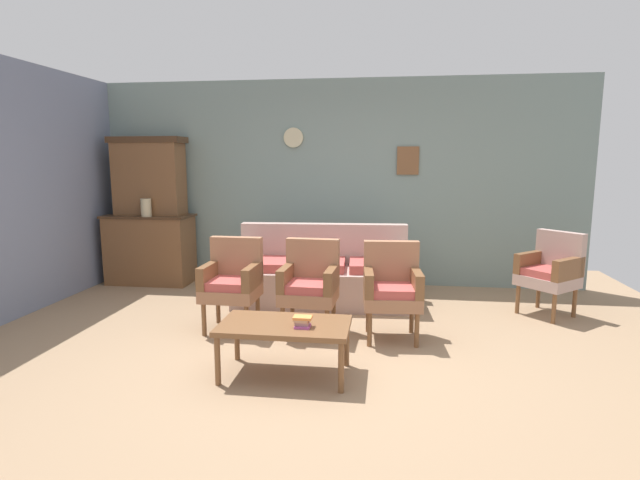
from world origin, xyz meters
name	(u,v)px	position (x,y,z in m)	size (l,w,h in m)	color
ground_plane	(308,356)	(0.00, 0.00, 0.00)	(7.68, 7.68, 0.00)	#997A5B
wall_back_with_decor	(339,183)	(0.00, 2.63, 1.35)	(6.40, 0.09, 2.70)	gray
side_cabinet	(150,249)	(-2.52, 2.25, 0.47)	(1.16, 0.55, 0.93)	brown
cabinet_upper_hutch	(149,176)	(-2.52, 2.33, 1.45)	(0.99, 0.38, 1.03)	brown
vase_on_cabinet	(146,208)	(-2.46, 2.08, 1.05)	(0.14, 0.14, 0.23)	#C0B088
floral_couch	(322,275)	(-0.09, 1.62, 0.33)	(2.04, 0.91, 0.90)	tan
armchair_by_doorway	(232,280)	(-0.84, 0.59, 0.50)	(0.53, 0.50, 0.90)	#9E6B4C
armchair_near_couch_end	(310,282)	(-0.07, 0.59, 0.50)	(0.54, 0.51, 0.90)	#9E6B4C
armchair_row_middle	(392,286)	(0.71, 0.55, 0.50)	(0.55, 0.53, 0.90)	#9E6B4C
wingback_chair_by_fireplace	(551,269)	(2.40, 1.49, 0.50)	(0.71, 0.71, 0.90)	tan
coffee_table	(285,329)	(-0.11, -0.40, 0.38)	(1.00, 0.56, 0.42)	brown
book_stack_on_table	(302,322)	(0.04, -0.47, 0.46)	(0.14, 0.12, 0.08)	#AC4C93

